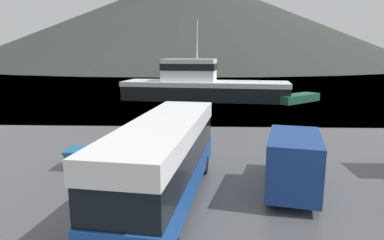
{
  "coord_description": "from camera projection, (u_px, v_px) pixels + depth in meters",
  "views": [
    {
      "loc": [
        0.3,
        -4.14,
        6.0
      ],
      "look_at": [
        -0.47,
        16.18,
        2.0
      ],
      "focal_mm": 32.0,
      "sensor_mm": 36.0,
      "label": 1
    }
  ],
  "objects": [
    {
      "name": "water_surface",
      "position": [
        204.0,
        67.0,
        145.91
      ],
      "size": [
        240.0,
        240.0,
        0.0
      ],
      "primitive_type": "plane",
      "color": "#475B6B",
      "rests_on": "ground"
    },
    {
      "name": "hill_backdrop",
      "position": [
        190.0,
        19.0,
        195.59
      ],
      "size": [
        236.58,
        236.58,
        49.84
      ],
      "primitive_type": "cone",
      "color": "#2D332D",
      "rests_on": "ground"
    },
    {
      "name": "tour_bus",
      "position": [
        165.0,
        157.0,
        13.63
      ],
      "size": [
        3.86,
        10.82,
        3.41
      ],
      "rotation": [
        0.0,
        0.0,
        -0.13
      ],
      "color": "#194799",
      "rests_on": "ground"
    },
    {
      "name": "delivery_van",
      "position": [
        293.0,
        161.0,
        14.92
      ],
      "size": [
        3.39,
        6.17,
        2.63
      ],
      "rotation": [
        0.0,
        0.0,
        -0.24
      ],
      "color": "navy",
      "rests_on": "ground"
    },
    {
      "name": "fishing_boat",
      "position": [
        202.0,
        85.0,
        44.32
      ],
      "size": [
        21.78,
        8.47,
        10.18
      ],
      "rotation": [
        0.0,
        0.0,
        4.58
      ],
      "color": "black",
      "rests_on": "water_surface"
    },
    {
      "name": "storage_bin",
      "position": [
        79.0,
        158.0,
        18.04
      ],
      "size": [
        1.22,
        1.4,
        1.04
      ],
      "color": "teal",
      "rests_on": "ground"
    },
    {
      "name": "small_boat",
      "position": [
        297.0,
        98.0,
        42.33
      ],
      "size": [
        6.48,
        6.14,
        0.96
      ],
      "rotation": [
        0.0,
        0.0,
        5.45
      ],
      "color": "#1E5138",
      "rests_on": "water_surface"
    },
    {
      "name": "mooring_bollard",
      "position": [
        185.0,
        124.0,
        26.74
      ],
      "size": [
        0.38,
        0.38,
        0.97
      ],
      "color": "#B29919",
      "rests_on": "ground"
    }
  ]
}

